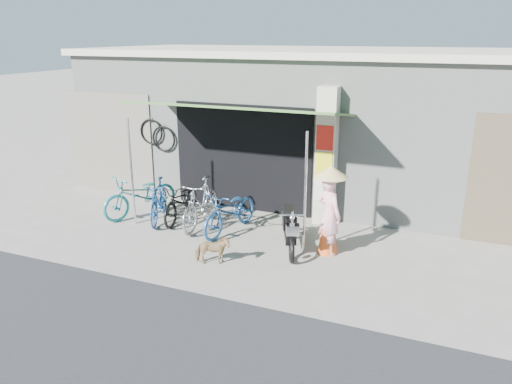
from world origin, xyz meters
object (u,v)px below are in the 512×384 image
at_px(bike_teal, 141,195).
at_px(moped, 289,228).
at_px(bike_silver, 201,203).
at_px(nun, 329,211).
at_px(bike_black, 181,201).
at_px(bike_navy, 231,211).
at_px(street_dog, 212,250).
at_px(bike_blue, 158,201).

height_order(bike_teal, moped, bike_teal).
relative_size(bike_silver, nun, 1.02).
relative_size(bike_teal, bike_black, 1.10).
bearing_deg(bike_black, nun, -14.85).
height_order(bike_navy, street_dog, bike_navy).
height_order(moped, nun, nun).
xyz_separation_m(bike_blue, bike_black, (0.44, 0.26, -0.02)).
height_order(bike_silver, street_dog, bike_silver).
relative_size(moped, nun, 0.91).
bearing_deg(bike_teal, bike_black, 30.76).
distance_m(bike_black, bike_silver, 0.64).
bearing_deg(bike_navy, bike_black, 179.71).
bearing_deg(street_dog, moped, -66.43).
xyz_separation_m(bike_teal, bike_black, (1.01, 0.12, -0.04)).
bearing_deg(bike_navy, bike_blue, -169.54).
relative_size(bike_silver, street_dog, 2.75).
xyz_separation_m(bike_teal, moped, (3.77, -0.47, -0.07)).
xyz_separation_m(bike_black, moped, (2.76, -0.59, -0.02)).
height_order(bike_blue, bike_navy, bike_blue).
bearing_deg(street_dog, nun, -79.43).
xyz_separation_m(bike_black, nun, (3.51, -0.51, 0.41)).
height_order(bike_teal, nun, nun).
relative_size(street_dog, nun, 0.37).
xyz_separation_m(street_dog, nun, (1.82, 1.28, 0.59)).
bearing_deg(bike_blue, bike_silver, -17.56).
bearing_deg(bike_blue, moped, -26.59).
xyz_separation_m(bike_navy, moped, (1.42, -0.35, -0.04)).
bearing_deg(bike_black, street_dog, -53.28).
height_order(bike_teal, bike_blue, bike_teal).
bearing_deg(moped, bike_navy, 143.63).
height_order(bike_silver, nun, nun).
distance_m(bike_silver, bike_navy, 0.73).
distance_m(bike_silver, nun, 2.94).
bearing_deg(bike_teal, nun, 19.00).
xyz_separation_m(bike_teal, bike_navy, (2.34, -0.13, -0.02)).
relative_size(bike_black, moped, 1.08).
bearing_deg(bike_navy, moped, -3.51).
bearing_deg(bike_blue, bike_black, 9.66).
relative_size(bike_silver, bike_navy, 0.99).
height_order(bike_black, bike_silver, bike_silver).
bearing_deg(bike_black, bike_teal, -179.76).
bearing_deg(street_dog, bike_blue, 29.74).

